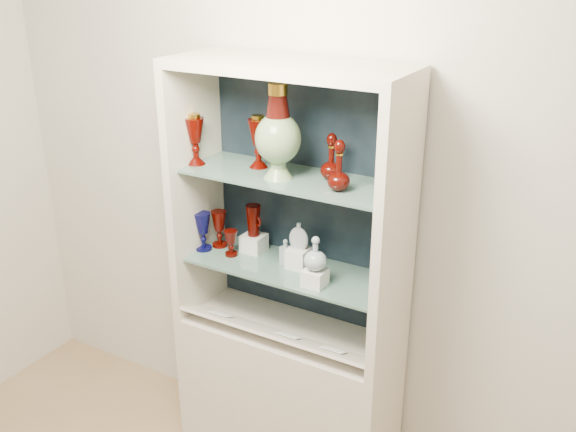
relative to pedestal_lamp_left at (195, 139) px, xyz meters
The scene contains 30 objects.
wall_back 0.54m from the pedestal_lamp_left, 30.41° to the left, with size 3.50×0.02×2.80m, color beige.
cabinet_base 1.28m from the pedestal_lamp_left, ahead, with size 1.00×0.40×0.75m, color beige.
cabinet_back_panel 0.56m from the pedestal_lamp_left, 27.41° to the left, with size 0.98×0.02×1.15m, color black.
cabinet_side_left 0.26m from the pedestal_lamp_left, 136.31° to the left, with size 0.04×0.40×1.15m, color beige.
cabinet_side_right 0.96m from the pedestal_lamp_left, ahead, with size 0.04×0.40×1.15m, color beige.
cabinet_top_cap 0.56m from the pedestal_lamp_left, ahead, with size 1.00×0.40×0.04m, color beige.
shelf_lower 0.70m from the pedestal_lamp_left, ahead, with size 0.92×0.34×0.01m, color slate.
shelf_upper 0.46m from the pedestal_lamp_left, ahead, with size 0.92×0.34×0.01m, color slate.
label_ledge 0.92m from the pedestal_lamp_left, ahead, with size 0.92×0.18×0.01m, color beige.
label_card_0 1.07m from the pedestal_lamp_left, ahead, with size 0.10×0.07×0.00m, color white.
label_card_1 0.80m from the pedestal_lamp_left, 25.26° to the right, with size 0.10×0.07×0.00m, color white.
label_card_2 0.94m from the pedestal_lamp_left, ahead, with size 0.10×0.07×0.00m, color white.
pedestal_lamp_left is the anchor object (origin of this frame).
pedestal_lamp_right 0.28m from the pedestal_lamp_left, 20.87° to the left, with size 0.09×0.09×0.23m, color #490500, non-canonical shape.
enamel_urn 0.41m from the pedestal_lamp_left, ahead, with size 0.19×0.19×0.39m, color #084729, non-canonical shape.
ruby_decanter_a 0.69m from the pedestal_lamp_left, ahead, with size 0.09×0.09×0.23m, color #3C0601, non-canonical shape.
ruby_decanter_b 0.61m from the pedestal_lamp_left, 10.16° to the left, with size 0.09×0.09×0.21m, color #3C0601, non-canonical shape.
lidded_bowl 0.88m from the pedestal_lamp_left, ahead, with size 0.08×0.08×0.09m, color #3C0601, non-canonical shape.
cobalt_goblet 0.44m from the pedestal_lamp_left, 90.00° to the left, with size 0.08×0.08×0.18m, color #0A0A3D, non-canonical shape.
ruby_goblet_tall 0.45m from the pedestal_lamp_left, 63.83° to the left, with size 0.07×0.07×0.17m, color #490500, non-canonical shape.
ruby_goblet_small 0.49m from the pedestal_lamp_left, 11.26° to the left, with size 0.06×0.06×0.12m, color #3C0601, non-canonical shape.
riser_ruby_pitcher 0.55m from the pedestal_lamp_left, 29.60° to the left, with size 0.10×0.10×0.08m, color silver.
ruby_pitcher 0.45m from the pedestal_lamp_left, 29.60° to the left, with size 0.11×0.07×0.15m, color #490500, non-canonical shape.
clear_square_bottle 0.63m from the pedestal_lamp_left, 11.89° to the left, with size 0.04×0.04×0.12m, color #8F9EA8, non-canonical shape.
riser_flat_flask 0.68m from the pedestal_lamp_left, ahead, with size 0.09×0.09×0.09m, color silver.
flat_flask 0.61m from the pedestal_lamp_left, ahead, with size 0.09×0.03×0.12m, color #A1AAB4, non-canonical shape.
riser_clear_round_decanter 0.79m from the pedestal_lamp_left, ahead, with size 0.09×0.09×0.07m, color silver.
clear_round_decanter 0.72m from the pedestal_lamp_left, ahead, with size 0.09×0.09×0.14m, color #8F9EA8, non-canonical shape.
riser_cameo_medallion 1.00m from the pedestal_lamp_left, ahead, with size 0.08×0.08×0.10m, color silver.
cameo_medallion 0.95m from the pedestal_lamp_left, ahead, with size 0.10×0.04×0.12m, color black, non-canonical shape.
Camera 1 is at (1.24, -0.63, 2.32)m, focal length 40.00 mm.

